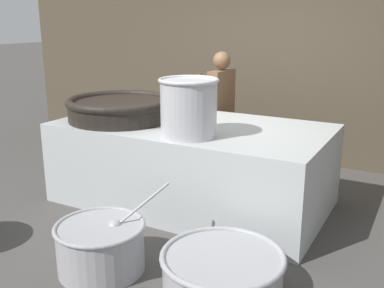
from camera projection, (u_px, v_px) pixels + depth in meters
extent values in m
plane|color=#474442|center=(192.00, 201.00, 5.31)|extent=(60.00, 60.00, 0.00)
cube|color=#4C4233|center=(264.00, 32.00, 6.68)|extent=(9.01, 0.24, 3.77)
cube|color=#B2B7B7|center=(192.00, 163.00, 5.18)|extent=(3.03, 1.64, 0.93)
cylinder|color=black|center=(120.00, 111.00, 5.26)|extent=(1.20, 1.20, 0.22)
torus|color=black|center=(120.00, 101.00, 5.23)|extent=(1.24, 1.24, 0.10)
cylinder|color=#B7B7BC|center=(189.00, 109.00, 4.47)|extent=(0.56, 0.56, 0.57)
torus|color=#B7B7BC|center=(189.00, 80.00, 4.39)|extent=(0.60, 0.60, 0.04)
cylinder|color=brown|center=(217.00, 146.00, 6.11)|extent=(0.12, 0.12, 0.82)
cylinder|color=brown|center=(223.00, 143.00, 6.26)|extent=(0.12, 0.12, 0.82)
cube|color=#4C663F|center=(221.00, 133.00, 6.14)|extent=(0.21, 0.26, 0.53)
cube|color=brown|center=(221.00, 93.00, 5.99)|extent=(0.19, 0.51, 0.60)
cylinder|color=brown|center=(205.00, 95.00, 5.85)|extent=(0.34, 0.12, 0.56)
cylinder|color=brown|center=(224.00, 90.00, 6.25)|extent=(0.34, 0.12, 0.56)
sphere|color=brown|center=(222.00, 60.00, 5.88)|extent=(0.23, 0.23, 0.23)
cylinder|color=#9E9EA3|center=(101.00, 248.00, 3.81)|extent=(0.73, 0.73, 0.40)
torus|color=#9E9EA3|center=(99.00, 226.00, 3.75)|extent=(0.77, 0.77, 0.04)
cylinder|color=tan|center=(100.00, 238.00, 3.78)|extent=(0.65, 0.65, 0.10)
sphere|color=#9E9EA3|center=(115.00, 227.00, 3.80)|extent=(0.13, 0.13, 0.13)
cylinder|color=#9E9EA3|center=(142.00, 205.00, 3.83)|extent=(0.35, 0.39, 0.36)
cylinder|color=#9E9EA3|center=(222.00, 274.00, 3.52)|extent=(0.94, 0.94, 0.30)
torus|color=#9E9EA3|center=(223.00, 257.00, 3.48)|extent=(0.99, 0.99, 0.05)
cylinder|color=orange|center=(223.00, 266.00, 3.50)|extent=(0.83, 0.83, 0.07)
cylinder|color=orange|center=(214.00, 250.00, 3.64)|extent=(0.04, 0.04, 0.03)
cylinder|color=orange|center=(197.00, 269.00, 3.36)|extent=(0.05, 0.05, 0.04)
cylinder|color=orange|center=(235.00, 255.00, 3.56)|extent=(0.04, 0.06, 0.03)
cylinder|color=orange|center=(252.00, 266.00, 3.39)|extent=(0.05, 0.07, 0.04)
cylinder|color=orange|center=(229.00, 266.00, 3.40)|extent=(0.05, 0.04, 0.03)
cylinder|color=orange|center=(227.00, 262.00, 3.45)|extent=(0.06, 0.05, 0.04)
cylinder|color=orange|center=(202.00, 262.00, 3.45)|extent=(0.06, 0.06, 0.04)
cylinder|color=orange|center=(204.00, 266.00, 3.41)|extent=(0.03, 0.03, 0.03)
cylinder|color=orange|center=(252.00, 269.00, 3.36)|extent=(0.07, 0.07, 0.04)
cylinder|color=orange|center=(224.00, 260.00, 3.47)|extent=(0.05, 0.06, 0.04)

